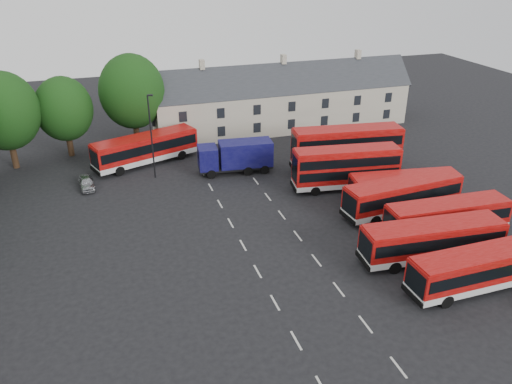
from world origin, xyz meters
TOP-DOWN VIEW (x-y plane):
  - ground at (0.00, 0.00)m, footprint 140.00×140.00m
  - lane_markings at (2.50, 2.00)m, footprint 5.15×33.80m
  - terrace_houses at (14.00, 30.00)m, footprint 35.70×7.13m
  - bus_row_a at (14.76, -8.96)m, footprint 11.16×2.71m
  - bus_row_b at (13.75, -4.59)m, footprint 11.69×3.61m
  - bus_row_c at (17.39, -1.62)m, footprint 11.15×3.12m
  - bus_row_d at (15.92, 3.02)m, footprint 11.82×3.57m
  - bus_row_e at (17.30, 4.83)m, footprint 10.98×4.07m
  - bus_dd_south at (13.29, 9.46)m, footprint 11.14×3.98m
  - bus_dd_north at (15.57, 13.83)m, footprint 12.39×4.32m
  - bus_north at (-5.59, 22.51)m, footprint 12.41×6.72m
  - box_truck at (3.70, 16.99)m, footprint 8.36×3.37m
  - silver_car at (-12.36, 17.77)m, footprint 1.82×3.75m
  - lamppost at (-5.19, 18.26)m, footprint 0.64×0.38m

SIDE VIEW (x-z plane):
  - ground at x=0.00m, z-range 0.00..0.00m
  - lane_markings at x=2.50m, z-range 0.00..0.01m
  - silver_car at x=-12.36m, z-range 0.00..1.23m
  - bus_row_e at x=17.30m, z-range 0.31..3.34m
  - bus_row_c at x=17.39m, z-range 0.32..3.44m
  - bus_row_a at x=14.76m, z-range 0.32..3.47m
  - bus_row_b at x=13.75m, z-range 0.33..3.58m
  - bus_row_d at x=15.92m, z-range 0.33..3.63m
  - box_truck at x=3.70m, z-range 0.22..3.78m
  - bus_north at x=-5.59m, z-range 0.35..3.80m
  - bus_dd_south at x=13.29m, z-range 0.31..4.78m
  - bus_dd_north at x=15.57m, z-range 0.35..5.32m
  - terrace_houses at x=14.00m, z-range -1.17..8.89m
  - lamppost at x=-5.19m, z-range 0.31..9.60m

